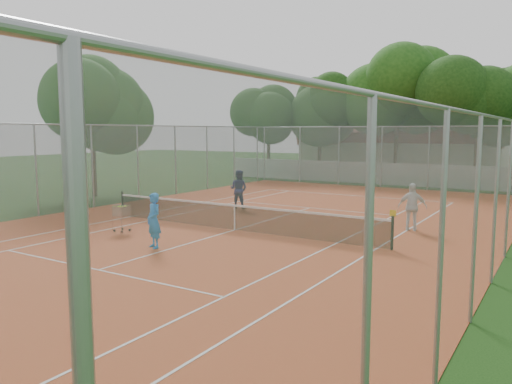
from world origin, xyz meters
The scene contains 12 objects.
ground centered at (0.00, 0.00, 0.00)m, with size 120.00×120.00×0.00m, color #14350E.
court_pad centered at (0.00, 0.00, 0.01)m, with size 18.00×34.00×0.02m, color #B74A23.
court_lines centered at (0.00, 0.00, 0.02)m, with size 10.98×23.78×0.01m, color white.
tennis_net centered at (0.00, 0.00, 0.51)m, with size 11.88×0.10×0.98m, color black.
perimeter_fence centered at (0.00, 0.00, 2.00)m, with size 18.00×34.00×4.00m, color slate.
boundary_wall centered at (0.00, 19.00, 0.75)m, with size 26.00×0.30×1.50m, color silver.
clubhouse centered at (-2.00, 29.00, 2.20)m, with size 16.40×9.00×4.40m, color beige.
tropical_trees centered at (0.00, 22.00, 5.00)m, with size 29.00×19.00×10.00m, color black.
player_near centered at (-0.54, -3.70, 0.89)m, with size 0.64×0.42×1.75m, color #1B7CE6.
player_far_left centered at (-2.88, 4.53, 0.94)m, with size 0.89×0.69×1.83m, color #1B1745.
player_far_right centered at (5.62, 3.46, 0.90)m, with size 1.04×0.43×1.77m, color silver.
ball_hopper centered at (-3.33, -2.47, 0.54)m, with size 0.50×0.50×1.05m, color #ACADB3.
Camera 1 is at (10.43, -15.11, 3.69)m, focal length 35.00 mm.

